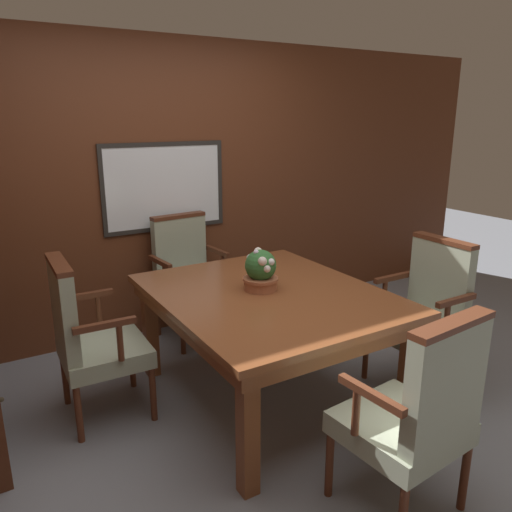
{
  "coord_description": "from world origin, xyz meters",
  "views": [
    {
      "loc": [
        -1.5,
        -2.22,
        1.84
      ],
      "look_at": [
        0.1,
        0.45,
        0.95
      ],
      "focal_mm": 35.0,
      "sensor_mm": 36.0,
      "label": 1
    }
  ],
  "objects": [
    {
      "name": "chair_head_far",
      "position": [
        0.07,
        1.5,
        0.55
      ],
      "size": [
        0.6,
        0.55,
        1.03
      ],
      "rotation": [
        0.0,
        0.0,
        0.1
      ],
      "color": "#562B19",
      "rests_on": "ground_plane"
    },
    {
      "name": "dining_table",
      "position": [
        0.1,
        0.3,
        0.66
      ],
      "size": [
        1.32,
        1.6,
        0.75
      ],
      "color": "brown",
      "rests_on": "ground_plane"
    },
    {
      "name": "chair_left_far",
      "position": [
        -0.94,
        0.68,
        0.55
      ],
      "size": [
        0.52,
        0.58,
        1.03
      ],
      "rotation": [
        0.0,
        0.0,
        1.54
      ],
      "color": "#562B19",
      "rests_on": "ground_plane"
    },
    {
      "name": "chair_head_near",
      "position": [
        0.14,
        -0.91,
        0.55
      ],
      "size": [
        0.6,
        0.54,
        1.03
      ],
      "rotation": [
        0.0,
        0.0,
        3.22
      ],
      "color": "#562B19",
      "rests_on": "ground_plane"
    },
    {
      "name": "potted_plant",
      "position": [
        0.09,
        0.36,
        0.88
      ],
      "size": [
        0.23,
        0.23,
        0.27
      ],
      "color": "#9E5638",
      "rests_on": "dining_table"
    },
    {
      "name": "wall_back",
      "position": [
        -0.0,
        1.77,
        1.23
      ],
      "size": [
        7.2,
        0.08,
        2.45
      ],
      "color": "#5B2D19",
      "rests_on": "ground_plane"
    },
    {
      "name": "ground_plane",
      "position": [
        0.0,
        0.0,
        0.0
      ],
      "size": [
        14.0,
        14.0,
        0.0
      ],
      "primitive_type": "plane",
      "color": "gray"
    },
    {
      "name": "chair_right_near",
      "position": [
        1.15,
        -0.08,
        0.55
      ],
      "size": [
        0.51,
        0.57,
        1.03
      ],
      "rotation": [
        0.0,
        0.0,
        -1.57
      ],
      "color": "#562B19",
      "rests_on": "ground_plane"
    }
  ]
}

